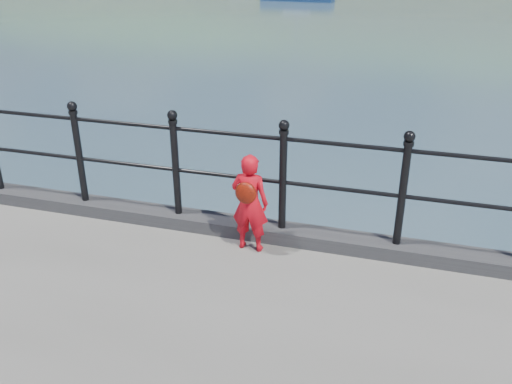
% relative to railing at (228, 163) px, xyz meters
% --- Properties ---
extents(ground, '(600.00, 600.00, 0.00)m').
position_rel_railing_xyz_m(ground, '(-0.00, 0.15, -1.82)').
color(ground, '#2D4251').
rests_on(ground, ground).
extents(kerb, '(60.00, 0.30, 0.15)m').
position_rel_railing_xyz_m(kerb, '(-0.00, -0.00, -0.75)').
color(kerb, '#28282B').
rests_on(kerb, quay).
extents(railing, '(18.11, 0.11, 1.20)m').
position_rel_railing_xyz_m(railing, '(0.00, 0.00, 0.00)').
color(railing, black).
rests_on(railing, kerb).
extents(child, '(0.39, 0.31, 1.05)m').
position_rel_railing_xyz_m(child, '(0.33, -0.28, -0.29)').
color(child, red).
rests_on(child, quay).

